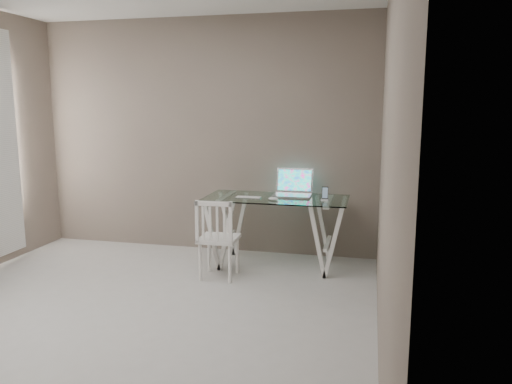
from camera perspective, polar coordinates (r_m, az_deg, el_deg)
room at (r=3.86m, az=-17.76°, el=9.59°), size 4.50×4.52×2.71m
desk at (r=5.34m, az=2.30°, el=-4.46°), size 1.50×0.70×0.75m
chair at (r=4.92m, az=-4.49°, el=-4.97°), size 0.38×0.38×0.81m
laptop at (r=5.42m, az=4.26°, el=0.35°), size 0.40×0.36×0.28m
keyboard at (r=5.25m, az=-0.89°, el=-0.61°), size 0.27×0.12×0.01m
mouse at (r=5.11m, az=1.98°, el=-0.78°), size 0.10×0.06×0.03m
phone_dock at (r=5.14m, az=7.88°, el=-0.54°), size 0.08×0.08×0.14m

